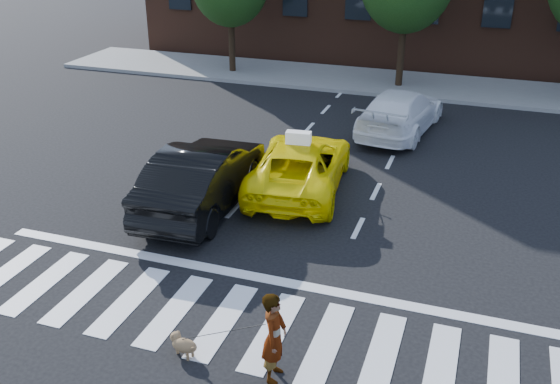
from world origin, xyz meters
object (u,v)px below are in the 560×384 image
black_sedan (203,176)px  dog (183,344)px  taxi (300,165)px  white_suv (400,111)px  woman (274,337)px

black_sedan → dog: black_sedan is taller
taxi → white_suv: 5.75m
woman → dog: size_ratio=2.61×
taxi → black_sedan: size_ratio=0.98×
taxi → dog: taxi is taller
woman → dog: (-1.69, 0.02, -0.59)m
white_suv → dog: white_suv is taller
taxi → white_suv: size_ratio=1.00×
taxi → woman: size_ratio=3.07×
white_suv → woman: woman is taller
taxi → woman: woman is taller
taxi → woman: (1.82, -7.24, 0.12)m
black_sedan → taxi: bearing=-140.4°
black_sedan → woman: (3.83, -5.41, -0.02)m
taxi → woman: bearing=97.5°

